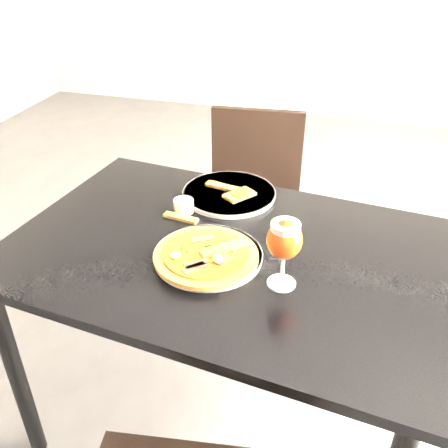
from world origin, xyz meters
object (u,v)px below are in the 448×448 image
(beer_glass, at_px, (285,240))
(dining_table, at_px, (224,273))
(chair_far, at_px, (251,208))
(pizza, at_px, (207,254))

(beer_glass, bearing_deg, dining_table, 147.25)
(dining_table, bearing_deg, chair_far, 102.91)
(pizza, bearing_deg, beer_glass, -9.94)
(dining_table, height_order, pizza, pizza)
(chair_far, relative_size, beer_glass, 4.75)
(chair_far, bearing_deg, dining_table, -88.69)
(dining_table, distance_m, chair_far, 0.72)
(dining_table, height_order, beer_glass, beer_glass)
(chair_far, bearing_deg, pizza, -91.24)
(dining_table, xyz_separation_m, chair_far, (-0.08, 0.69, -0.18))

